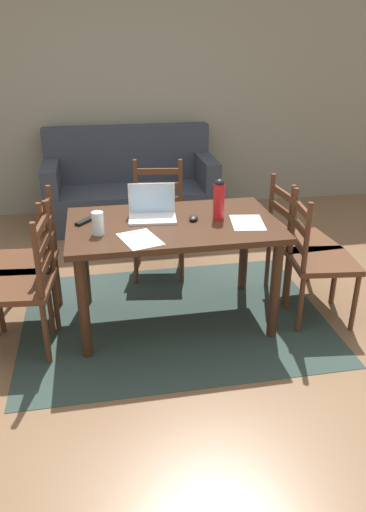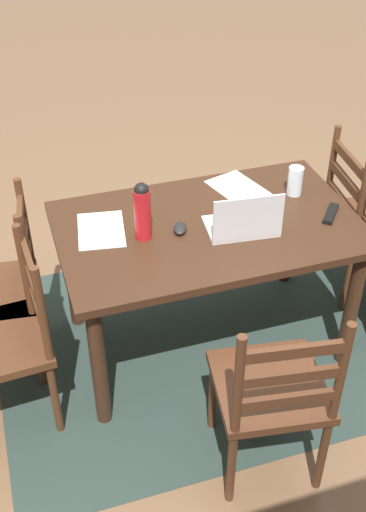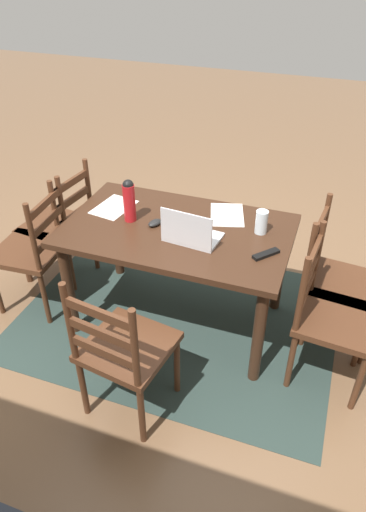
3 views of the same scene
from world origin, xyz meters
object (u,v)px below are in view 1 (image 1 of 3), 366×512
chair_right_far (298,241)px  water_bottle (219,199)px  chair_right_near (317,260)px  couch (131,189)px  chair_left_far (28,262)px  chair_far_head (159,221)px  drinking_glass (98,223)px  dining_table (173,236)px  chair_left_near (23,285)px  computer_mouse (194,218)px  tv_remote (85,221)px  laptop (152,210)px

chair_right_far → water_bottle: size_ratio=3.39×
chair_right_near → couch: (-1.11, 2.30, -0.11)m
chair_right_near → chair_left_far: (-1.99, 0.33, 0.00)m
chair_left_far → chair_far_head: size_ratio=1.00×
chair_right_far → chair_left_far: bearing=-180.0°
chair_left_far → drinking_glass: size_ratio=6.44×
drinking_glass → chair_left_far: bearing=149.4°
water_bottle → drinking_glass: bearing=-170.8°
dining_table → chair_left_near: bearing=-170.0°
chair_left_far → chair_far_head: (1.00, 0.63, 0.00)m
chair_right_near → couch: size_ratio=0.53×
dining_table → chair_right_far: bearing=9.6°
drinking_glass → chair_left_near: bearing=-174.3°
chair_far_head → computer_mouse: chair_far_head is taller
chair_right_far → water_bottle: bearing=-166.5°
chair_right_far → tv_remote: (-1.57, -0.06, 0.30)m
chair_right_far → couch: 2.26m
water_bottle → chair_right_far: bearing=13.5°
couch → tv_remote: couch is taller
chair_right_near → chair_far_head: 1.38m
dining_table → laptop: (-0.13, 0.12, 0.16)m
chair_right_far → laptop: bearing=-177.3°
chair_left_near → chair_right_far: (1.99, 0.34, 0.00)m
chair_right_near → chair_far_head: bearing=135.6°
chair_left_near → couch: size_ratio=0.53×
couch → drinking_glass: size_ratio=12.20×
water_bottle → computer_mouse: bearing=177.2°
chair_right_near → chair_left_near: 1.99m
dining_table → chair_right_near: (0.99, -0.17, -0.18)m
chair_right_near → tv_remote: (-1.57, 0.27, 0.30)m
chair_right_far → couch: (-1.11, 1.96, -0.11)m
dining_table → chair_right_far: size_ratio=1.49×
laptop → computer_mouse: (0.27, -0.10, -0.04)m
chair_left_far → water_bottle: 1.39m
dining_table → drinking_glass: size_ratio=9.56×
tv_remote → chair_left_near: bearing=74.5°
couch → chair_right_far: bearing=-60.4°
tv_remote → chair_left_far: bearing=31.9°
dining_table → tv_remote: bearing=169.5°
chair_left_near → dining_table: bearing=10.0°
chair_left_far → chair_far_head: 1.18m
couch → tv_remote: size_ratio=10.59×
chair_left_near → computer_mouse: chair_left_near is taller
laptop → chair_right_far: bearing=2.7°
computer_mouse → chair_right_far: bearing=31.8°
chair_right_near → chair_left_near: size_ratio=1.00×
couch → chair_left_near: bearing=-110.8°
dining_table → drinking_glass: (-0.50, -0.13, 0.18)m
chair_right_far → drinking_glass: (-1.49, -0.30, 0.36)m
chair_far_head → drinking_glass: (-0.50, -0.93, 0.36)m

